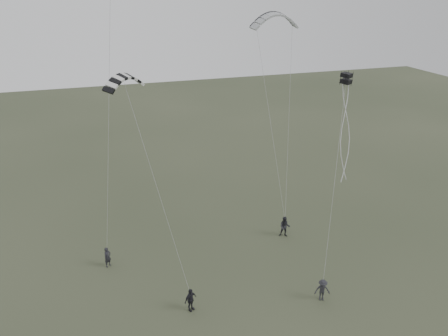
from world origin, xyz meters
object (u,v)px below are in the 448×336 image
object	(u,v)px
kite_pale_large	(275,14)
kite_box	(346,78)
flyer_center	(191,300)
kite_striped	(124,76)
flyer_far	(322,290)
flyer_left	(108,257)
flyer_right	(285,227)

from	to	relation	value
kite_pale_large	kite_box	distance (m)	10.44
kite_box	flyer_center	bearing A→B (deg)	165.03
kite_striped	flyer_far	bearing A→B (deg)	-66.59
flyer_center	kite_striped	xyz separation A→B (m)	(-2.61, 4.04, 13.81)
flyer_far	flyer_left	bearing A→B (deg)	165.50
flyer_right	flyer_center	world-z (taller)	flyer_right
flyer_left	kite_box	distance (m)	21.58
kite_striped	kite_box	xyz separation A→B (m)	(15.02, -0.07, -1.04)
flyer_left	kite_pale_large	xyz separation A→B (m)	(15.98, 7.16, 16.40)
flyer_far	kite_box	bearing A→B (deg)	73.46
flyer_left	flyer_center	distance (m)	8.09
kite_striped	flyer_center	bearing A→B (deg)	-96.57
flyer_left	kite_box	xyz separation A→B (m)	(17.19, -2.56, 12.80)
flyer_right	kite_pale_large	bearing A→B (deg)	103.48
flyer_right	kite_box	bearing A→B (deg)	-14.72
flyer_right	flyer_far	distance (m)	8.12
flyer_far	kite_pale_large	xyz separation A→B (m)	(2.58, 15.42, 16.40)
flyer_left	kite_box	world-z (taller)	kite_box
flyer_center	flyer_far	bearing A→B (deg)	-41.19
kite_box	flyer_left	bearing A→B (deg)	138.82
flyer_far	kite_striped	size ratio (longest dim) A/B	0.57
flyer_right	kite_striped	distance (m)	18.54
flyer_right	flyer_far	xyz separation A→B (m)	(-1.00, -8.06, -0.10)
kite_striped	kite_box	distance (m)	15.06
flyer_far	kite_striped	world-z (taller)	kite_striped
flyer_center	kite_box	bearing A→B (deg)	-12.15
flyer_left	kite_box	bearing A→B (deg)	-45.95
flyer_left	flyer_center	xyz separation A→B (m)	(4.78, -6.53, 0.02)
flyer_center	flyer_far	distance (m)	8.79
flyer_left	kite_striped	distance (m)	14.22
kite_pale_large	kite_striped	distance (m)	17.04
flyer_far	kite_striped	bearing A→B (deg)	169.97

